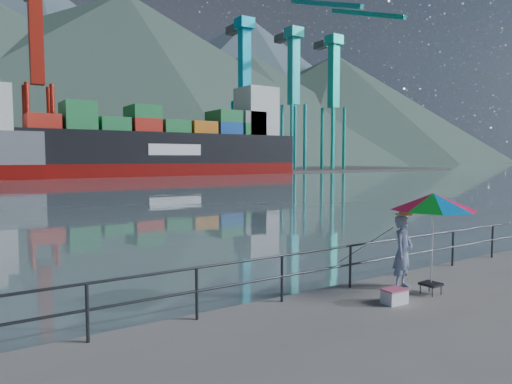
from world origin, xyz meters
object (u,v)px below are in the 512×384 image
(cooler_bag, at_px, (394,297))
(fisherman, at_px, (403,252))
(beach_umbrella, at_px, (433,202))
(container_ship, at_px, (174,143))

(cooler_bag, bearing_deg, fisherman, 35.83)
(beach_umbrella, xyz_separation_m, container_ship, (25.02, 75.23, 3.80))
(fisherman, distance_m, beach_umbrella, 1.41)
(cooler_bag, bearing_deg, container_ship, 73.88)
(beach_umbrella, relative_size, container_ship, 0.04)
(beach_umbrella, height_order, cooler_bag, beach_umbrella)
(beach_umbrella, bearing_deg, fisherman, 103.08)
(container_ship, bearing_deg, beach_umbrella, -108.40)
(fisherman, relative_size, cooler_bag, 3.49)
(beach_umbrella, bearing_deg, cooler_bag, -178.64)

